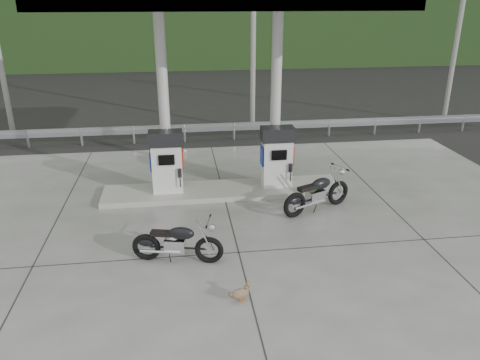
{
  "coord_description": "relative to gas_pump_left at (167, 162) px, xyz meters",
  "views": [
    {
      "loc": [
        -1.22,
        -10.23,
        5.48
      ],
      "look_at": [
        0.3,
        1.0,
        1.0
      ],
      "focal_mm": 35.0,
      "sensor_mm": 36.0,
      "label": 1
    }
  ],
  "objects": [
    {
      "name": "guardrail",
      "position": [
        1.6,
        5.5,
        -0.36
      ],
      "size": [
        26.0,
        0.16,
        1.42
      ],
      "primitive_type": null,
      "color": "#919398",
      "rests_on": "ground"
    },
    {
      "name": "ground",
      "position": [
        1.6,
        -2.5,
        -1.07
      ],
      "size": [
        160.0,
        160.0,
        0.0
      ],
      "primitive_type": "plane",
      "color": "black",
      "rests_on": "ground"
    },
    {
      "name": "pump_island",
      "position": [
        1.6,
        0.0,
        -0.98
      ],
      "size": [
        7.0,
        1.4,
        0.15
      ],
      "primitive_type": "cube",
      "color": "#99978E",
      "rests_on": "forecourt_apron"
    },
    {
      "name": "motorcycle_left",
      "position": [
        0.23,
        -3.68,
        -0.6
      ],
      "size": [
        1.98,
        1.01,
        0.9
      ],
      "primitive_type": null,
      "rotation": [
        0.0,
        0.0,
        -0.23
      ],
      "color": "black",
      "rests_on": "forecourt_apron"
    },
    {
      "name": "tree_band",
      "position": [
        1.6,
        27.5,
        1.93
      ],
      "size": [
        80.0,
        6.0,
        6.0
      ],
      "primitive_type": "cube",
      "color": "black",
      "rests_on": "ground"
    },
    {
      "name": "gas_pump_left",
      "position": [
        0.0,
        0.0,
        0.0
      ],
      "size": [
        0.95,
        0.55,
        1.8
      ],
      "primitive_type": null,
      "color": "silver",
      "rests_on": "pump_island"
    },
    {
      "name": "road",
      "position": [
        1.6,
        9.0,
        -1.07
      ],
      "size": [
        60.0,
        7.0,
        0.01
      ],
      "primitive_type": "cube",
      "color": "black",
      "rests_on": "ground"
    },
    {
      "name": "motorcycle_right",
      "position": [
        4.0,
        -1.54,
        -0.56
      ],
      "size": [
        2.17,
        1.46,
        0.99
      ],
      "primitive_type": null,
      "rotation": [
        0.0,
        0.0,
        0.43
      ],
      "color": "black",
      "rests_on": "forecourt_apron"
    },
    {
      "name": "duck",
      "position": [
        1.38,
        -5.31,
        -0.89
      ],
      "size": [
        0.47,
        0.25,
        0.33
      ],
      "primitive_type": null,
      "rotation": [
        0.0,
        0.0,
        0.27
      ],
      "color": "brown",
      "rests_on": "forecourt_apron"
    },
    {
      "name": "utility_pole_b",
      "position": [
        3.6,
        7.0,
        2.93
      ],
      "size": [
        0.22,
        0.22,
        8.0
      ],
      "primitive_type": "cylinder",
      "color": "gray",
      "rests_on": "ground"
    },
    {
      "name": "canopy_column_left",
      "position": [
        0.0,
        0.4,
        1.6
      ],
      "size": [
        0.3,
        0.3,
        5.0
      ],
      "primitive_type": "cylinder",
      "color": "silver",
      "rests_on": "pump_island"
    },
    {
      "name": "gas_pump_right",
      "position": [
        3.2,
        0.0,
        0.0
      ],
      "size": [
        0.95,
        0.55,
        1.8
      ],
      "primitive_type": null,
      "color": "silver",
      "rests_on": "pump_island"
    },
    {
      "name": "canopy_roof",
      "position": [
        1.6,
        0.0,
        4.3
      ],
      "size": [
        8.5,
        5.0,
        0.4
      ],
      "primitive_type": "cube",
      "color": "silver",
      "rests_on": "canopy_column_left"
    },
    {
      "name": "utility_pole_c",
      "position": [
        12.6,
        7.0,
        2.93
      ],
      "size": [
        0.22,
        0.22,
        8.0
      ],
      "primitive_type": "cylinder",
      "color": "gray",
      "rests_on": "ground"
    },
    {
      "name": "canopy_column_right",
      "position": [
        3.2,
        0.4,
        1.6
      ],
      "size": [
        0.3,
        0.3,
        5.0
      ],
      "primitive_type": "cylinder",
      "color": "silver",
      "rests_on": "pump_island"
    },
    {
      "name": "forecourt_apron",
      "position": [
        1.6,
        -2.5,
        -1.06
      ],
      "size": [
        18.0,
        14.0,
        0.02
      ],
      "primitive_type": "cube",
      "color": "slate",
      "rests_on": "ground"
    },
    {
      "name": "forested_hills",
      "position": [
        1.6,
        57.5,
        -1.07
      ],
      "size": [
        100.0,
        40.0,
        140.0
      ],
      "primitive_type": null,
      "color": "black",
      "rests_on": "ground"
    }
  ]
}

